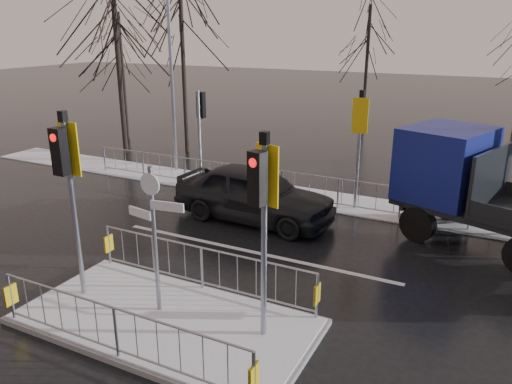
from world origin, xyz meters
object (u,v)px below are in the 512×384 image
at_px(car_far_lane, 254,193).
at_px(flatbed_truck, 477,185).
at_px(traffic_island, 165,306).
at_px(street_lamp_left, 172,60).

xyz_separation_m(car_far_lane, flatbed_truck, (6.13, 1.28, 0.78)).
distance_m(traffic_island, street_lamp_left, 12.17).
distance_m(car_far_lane, street_lamp_left, 7.44).
bearing_deg(traffic_island, street_lamp_left, 124.07).
bearing_deg(car_far_lane, street_lamp_left, 59.47).
distance_m(flatbed_truck, street_lamp_left, 12.11).
bearing_deg(street_lamp_left, traffic_island, -55.93).
bearing_deg(car_far_lane, traffic_island, -167.42).
relative_size(flatbed_truck, street_lamp_left, 0.86).
distance_m(car_far_lane, flatbed_truck, 6.31).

